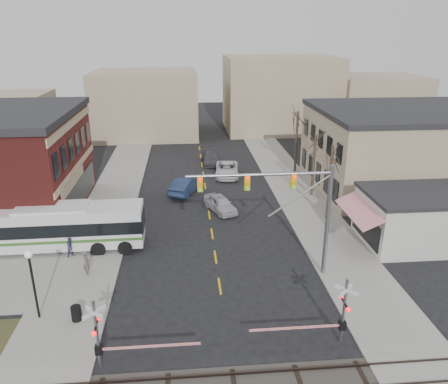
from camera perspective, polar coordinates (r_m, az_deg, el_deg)
The scene contains 20 objects.
ground at distance 28.24m, azimuth -0.23°, elevation -14.39°, with size 160.00×160.00×0.00m, color black.
sidewalk_west at distance 46.59m, azimuth -14.12°, elevation -0.34°, with size 5.00×60.00×0.12m, color gray.
sidewalk_east at distance 47.39m, azimuth 9.18°, elevation 0.39°, with size 5.00×60.00×0.12m, color gray.
tan_building at distance 50.71m, azimuth 23.34°, elevation 5.26°, with size 20.30×15.30×8.50m.
awning_shop at distance 37.71m, azimuth 23.75°, elevation -3.11°, with size 9.74×6.20×4.30m.
tree_east_a at distance 39.32m, azimuth 13.64°, elevation 1.13°, with size 0.28×0.28×6.75m.
tree_east_b at distance 44.90m, azimuth 11.62°, elevation 3.41°, with size 0.28×0.28×6.30m.
tree_east_c at distance 52.26m, azimuth 9.44°, elevation 6.48°, with size 0.28×0.28×7.20m.
transit_bus at distance 36.00m, azimuth -21.22°, elevation -4.23°, with size 13.47×3.14×3.46m.
traffic_signal_mast at distance 28.78m, azimuth 8.61°, elevation -1.00°, with size 9.56×0.30×8.00m.
rr_crossing_west at distance 23.46m, azimuth -15.18°, elevation -17.55°, with size 5.60×1.36×4.00m.
rr_crossing_east at distance 24.92m, azimuth 14.42°, elevation -14.95°, with size 5.60×1.36×4.00m.
street_lamp at distance 27.51m, azimuth -23.88°, elevation -9.39°, with size 0.44×0.44×4.40m.
trash_bin at distance 27.85m, azimuth -18.73°, elevation -14.77°, with size 0.60×0.60×0.91m, color black.
car_a at distance 41.04m, azimuth -0.50°, elevation -1.53°, with size 1.78×4.42×1.51m, color #B2B2B7.
car_b at distance 45.76m, azimuth -5.01°, elevation 0.90°, with size 1.81×5.18×1.71m, color #1B2845.
car_c at distance 50.92m, azimuth 0.38°, elevation 2.95°, with size 2.59×5.62×1.56m, color silver.
car_d at distance 55.79m, azimuth -1.75°, elevation 4.45°, with size 2.03×4.99×1.45m, color #434147.
pedestrian_near at distance 31.95m, azimuth -17.53°, elevation -8.81°, with size 0.66×0.43×1.81m, color #5E524B.
pedestrian_far at distance 34.75m, azimuth -19.34°, elevation -6.80°, with size 0.75×0.58×1.54m, color #39365F.
Camera 1 is at (-1.97, -23.07, 16.17)m, focal length 35.00 mm.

